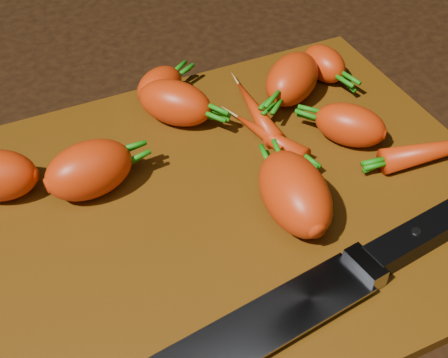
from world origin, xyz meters
name	(u,v)px	position (x,y,z in m)	size (l,w,h in m)	color
ground	(229,213)	(0.00, 0.00, -0.01)	(2.00, 2.00, 0.01)	black
cutting_board	(229,204)	(0.00, 0.00, 0.01)	(0.50, 0.40, 0.01)	#693A08
carrot_0	(89,170)	(-0.11, 0.06, 0.04)	(0.08, 0.05, 0.05)	red
carrot_2	(175,103)	(0.00, 0.13, 0.04)	(0.08, 0.05, 0.05)	red
carrot_3	(295,193)	(0.04, -0.04, 0.04)	(0.10, 0.06, 0.06)	red
carrot_4	(292,79)	(0.13, 0.11, 0.04)	(0.08, 0.05, 0.05)	red
carrot_5	(160,86)	(0.00, 0.17, 0.03)	(0.06, 0.04, 0.04)	red
carrot_6	(350,125)	(0.15, 0.02, 0.03)	(0.07, 0.04, 0.04)	red
carrot_7	(256,111)	(0.08, 0.10, 0.02)	(0.10, 0.02, 0.02)	red
carrot_9	(269,137)	(0.07, 0.05, 0.02)	(0.09, 0.02, 0.02)	red
carrot_10	(324,64)	(0.18, 0.13, 0.03)	(0.06, 0.04, 0.04)	red
knife	(259,327)	(-0.04, -0.14, 0.02)	(0.39, 0.09, 0.02)	gray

